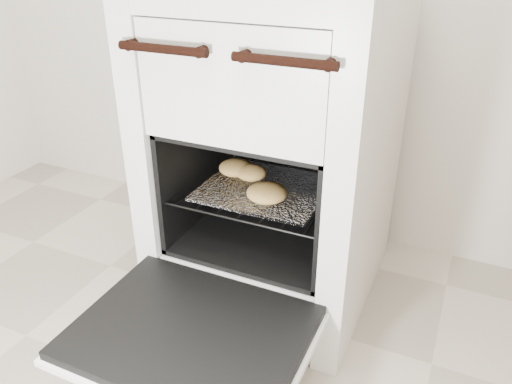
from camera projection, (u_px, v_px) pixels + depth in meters
stove at (277, 156)px, 1.35m from camera, size 0.56×0.62×0.86m
oven_door at (191, 334)px, 1.07m from camera, size 0.50×0.39×0.04m
oven_rack at (268, 187)px, 1.33m from camera, size 0.41×0.39×0.01m
foil_sheet at (265, 188)px, 1.31m from camera, size 0.32×0.28×0.01m
baked_rolls at (252, 179)px, 1.31m from camera, size 0.25×0.22×0.04m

